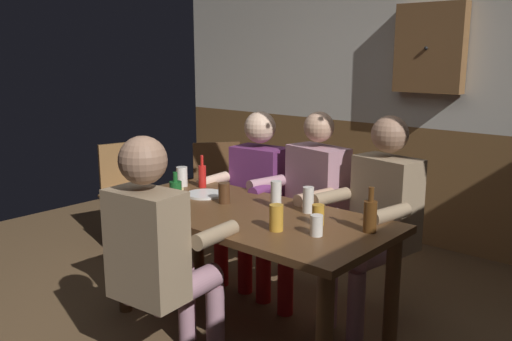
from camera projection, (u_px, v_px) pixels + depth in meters
The scene contains 24 objects.
ground_plane at pixel (232, 339), 3.11m from camera, with size 6.48×6.48×0.00m, color brown.
back_wall_upper at pixel (422, 43), 4.43m from camera, with size 5.40×0.12×1.38m, color silver.
back_wall_wainscot at pixel (413, 184), 4.69m from camera, with size 5.40×0.12×1.00m, color brown.
dining_table at pixel (247, 231), 3.07m from camera, with size 1.68×0.80×0.74m.
person_0 at pixel (255, 187), 3.85m from camera, with size 0.55×0.56×1.22m.
person_1 at pixel (309, 199), 3.53m from camera, with size 0.58×0.58×1.25m.
person_2 at pixel (378, 211), 3.20m from camera, with size 0.57×0.58×1.26m.
person_3 at pixel (159, 249), 2.60m from camera, with size 0.54×0.56×1.25m.
chair_empty_near_right at pixel (129, 192), 4.50m from camera, with size 0.53×0.53×0.88m.
chair_empty_near_left at pixel (219, 192), 4.50m from camera, with size 0.62×0.62×0.88m.
table_candle at pixel (181, 194), 3.27m from camera, with size 0.04×0.04×0.08m, color #F9E08C.
plate_0 at pixel (205, 194), 3.40m from camera, with size 0.24×0.24×0.01m, color white.
plate_1 at pixel (134, 197), 3.33m from camera, with size 0.22×0.22×0.01m, color white.
bottle_0 at pixel (202, 175), 3.59m from camera, with size 0.05×0.05×0.22m.
bottle_1 at pixel (176, 193), 3.16m from camera, with size 0.07×0.07×0.20m.
bottle_2 at pixel (370, 215), 2.69m from camera, with size 0.07×0.07×0.23m.
pint_glass_0 at pixel (308, 200), 3.02m from camera, with size 0.06×0.06×0.15m, color white.
pint_glass_1 at pixel (318, 215), 2.81m from camera, with size 0.06×0.06×0.11m, color gold.
pint_glass_2 at pixel (276, 194), 3.12m from camera, with size 0.06×0.06×0.16m, color white.
pint_glass_3 at pixel (317, 225), 2.64m from camera, with size 0.06×0.06×0.11m, color white.
pint_glass_4 at pixel (276, 218), 2.71m from camera, with size 0.07×0.07×0.14m, color gold.
pint_glass_5 at pixel (224, 193), 3.21m from camera, with size 0.07×0.07×0.12m, color #4C2D19.
pint_glass_6 at pixel (182, 177), 3.62m from camera, with size 0.07×0.07×0.13m, color white.
wall_dart_cabinet at pixel (430, 48), 4.26m from camera, with size 0.56×0.15×0.70m.
Camera 1 is at (1.97, -2.04, 1.62)m, focal length 37.74 mm.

